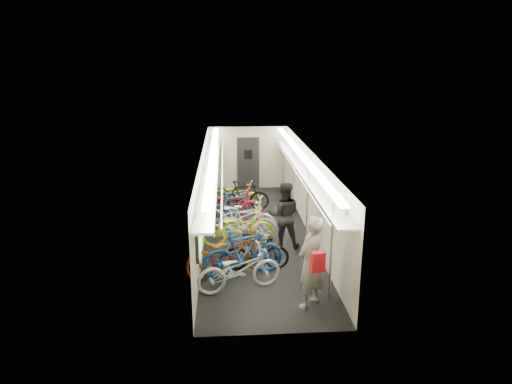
{
  "coord_description": "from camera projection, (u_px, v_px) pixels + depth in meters",
  "views": [
    {
      "loc": [
        -0.85,
        -12.24,
        4.8
      ],
      "look_at": [
        -0.0,
        0.39,
        1.15
      ],
      "focal_mm": 32.0,
      "sensor_mm": 36.0,
      "label": 1
    }
  ],
  "objects": [
    {
      "name": "bicycle_5",
      "position": [
        247.0,
        223.0,
        12.61
      ],
      "size": [
        1.68,
        0.67,
        0.98
      ],
      "primitive_type": "imported",
      "rotation": [
        0.0,
        0.0,
        1.44
      ],
      "color": "silver",
      "rests_on": "ground"
    },
    {
      "name": "passenger_mid",
      "position": [
        284.0,
        215.0,
        11.99
      ],
      "size": [
        0.92,
        0.74,
        1.79
      ],
      "primitive_type": "imported",
      "rotation": [
        0.0,
        0.0,
        3.07
      ],
      "color": "black",
      "rests_on": "ground"
    },
    {
      "name": "bicycle_6",
      "position": [
        239.0,
        216.0,
        12.9
      ],
      "size": [
        2.27,
        1.37,
        1.13
      ],
      "primitive_type": "imported",
      "rotation": [
        0.0,
        0.0,
        1.26
      ],
      "color": "silver",
      "rests_on": "ground"
    },
    {
      "name": "bicycle_4",
      "position": [
        238.0,
        228.0,
        12.18
      ],
      "size": [
        1.98,
        0.82,
        1.02
      ],
      "primitive_type": "imported",
      "rotation": [
        0.0,
        0.0,
        1.65
      ],
      "color": "yellow",
      "rests_on": "ground"
    },
    {
      "name": "bicycle_3",
      "position": [
        256.0,
        252.0,
        10.74
      ],
      "size": [
        1.57,
        0.44,
        0.94
      ],
      "primitive_type": "imported",
      "rotation": [
        0.0,
        0.0,
        1.57
      ],
      "color": "black",
      "rests_on": "ground"
    },
    {
      "name": "train_car_shell",
      "position": [
        243.0,
        173.0,
        13.32
      ],
      "size": [
        10.0,
        10.0,
        10.0
      ],
      "color": "black",
      "rests_on": "ground"
    },
    {
      "name": "bicycle_1",
      "position": [
        244.0,
        253.0,
        10.43
      ],
      "size": [
        1.99,
        1.02,
        1.15
      ],
      "primitive_type": "imported",
      "rotation": [
        0.0,
        0.0,
        1.83
      ],
      "color": "navy",
      "rests_on": "ground"
    },
    {
      "name": "passenger_near",
      "position": [
        311.0,
        262.0,
        9.03
      ],
      "size": [
        0.82,
        0.82,
        1.92
      ],
      "primitive_type": "imported",
      "rotation": [
        0.0,
        0.0,
        3.92
      ],
      "color": "gray",
      "rests_on": "ground"
    },
    {
      "name": "bicycle_7",
      "position": [
        236.0,
        206.0,
        14.06
      ],
      "size": [
        1.65,
        0.9,
        0.95
      ],
      "primitive_type": "imported",
      "rotation": [
        0.0,
        0.0,
        1.87
      ],
      "color": "#19549A",
      "rests_on": "ground"
    },
    {
      "name": "bicycle_9",
      "position": [
        243.0,
        196.0,
        15.04
      ],
      "size": [
        1.71,
        0.54,
        1.02
      ],
      "primitive_type": "imported",
      "rotation": [
        0.0,
        0.0,
        1.54
      ],
      "color": "black",
      "rests_on": "ground"
    },
    {
      "name": "bicycle_2",
      "position": [
        230.0,
        253.0,
        10.47
      ],
      "size": [
        2.26,
        1.4,
        1.12
      ],
      "primitive_type": "imported",
      "rotation": [
        0.0,
        0.0,
        1.9
      ],
      "color": "#983710",
      "rests_on": "ground"
    },
    {
      "name": "bicycle_0",
      "position": [
        239.0,
        269.0,
        9.79
      ],
      "size": [
        1.97,
        1.12,
        0.98
      ],
      "primitive_type": "imported",
      "rotation": [
        0.0,
        0.0,
        1.84
      ],
      "color": "silver",
      "rests_on": "ground"
    },
    {
      "name": "bicycle_8",
      "position": [
        230.0,
        204.0,
        14.04
      ],
      "size": [
        2.17,
        1.07,
        1.09
      ],
      "primitive_type": "imported",
      "rotation": [
        0.0,
        0.0,
        1.4
      ],
      "color": "maroon",
      "rests_on": "ground"
    },
    {
      "name": "backpack",
      "position": [
        318.0,
        262.0,
        8.29
      ],
      "size": [
        0.28,
        0.19,
        0.38
      ],
      "primitive_type": "cube",
      "rotation": [
        0.0,
        0.0,
        0.21
      ],
      "color": "#A71017",
      "rests_on": "passenger_near"
    },
    {
      "name": "bicycle_10",
      "position": [
        236.0,
        195.0,
        15.32
      ],
      "size": [
        1.89,
        1.21,
        0.94
      ],
      "primitive_type": "imported",
      "rotation": [
        0.0,
        0.0,
        1.21
      ],
      "color": "yellow",
      "rests_on": "ground"
    }
  ]
}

